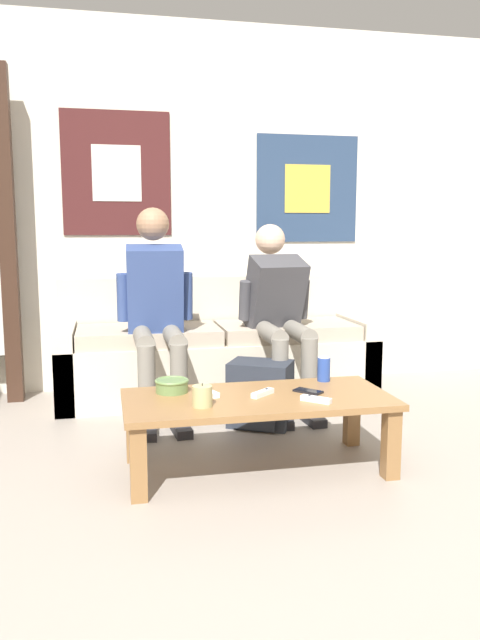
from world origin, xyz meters
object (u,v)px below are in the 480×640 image
at_px(pillar_candle, 202,396).
at_px(couch, 217,354).
at_px(game_controller_far_center, 263,393).
at_px(ceramic_bowl, 172,385).
at_px(game_controller_near_left, 209,392).
at_px(cell_phone, 308,391).
at_px(drink_can_blue, 324,369).
at_px(person_seated_teen, 279,307).
at_px(backpack, 260,396).
at_px(game_controller_near_right, 316,399).
at_px(coffee_table, 258,408).
at_px(person_seated_adult, 156,304).

bearing_deg(pillar_candle, couch, 77.62).
relative_size(couch, game_controller_far_center, 15.99).
bearing_deg(ceramic_bowl, game_controller_near_left, -28.20).
bearing_deg(cell_phone, drink_can_blue, 52.91).
xyz_separation_m(game_controller_far_center, cell_phone, (0.23, 0.01, -0.01)).
bearing_deg(cell_phone, pillar_candle, -166.32).
xyz_separation_m(pillar_candle, cell_phone, (0.53, 0.13, -0.04)).
distance_m(person_seated_teen, game_controller_near_left, 1.18).
relative_size(backpack, cell_phone, 2.90).
bearing_deg(couch, person_seated_teen, -43.85).
xyz_separation_m(ceramic_bowl, game_controller_near_right, (0.62, -0.31, -0.02)).
xyz_separation_m(ceramic_bowl, game_controller_near_left, (0.17, -0.09, -0.02)).
bearing_deg(drink_can_blue, backpack, 118.89).
bearing_deg(drink_can_blue, coffee_table, -151.68).
xyz_separation_m(pillar_candle, drink_can_blue, (0.68, 0.33, 0.02)).
bearing_deg(person_seated_adult, game_controller_far_center, -67.90).
bearing_deg(game_controller_near_right, cell_phone, 83.81).
bearing_deg(cell_phone, backpack, 97.59).
bearing_deg(ceramic_bowl, backpack, 40.67).
bearing_deg(coffee_table, pillar_candle, -158.42).
bearing_deg(game_controller_near_left, pillar_candle, -108.27).
xyz_separation_m(coffee_table, pillar_candle, (-0.28, -0.11, 0.10)).
bearing_deg(drink_can_blue, game_controller_near_left, -166.79).
distance_m(ceramic_bowl, game_controller_near_right, 0.69).
bearing_deg(pillar_candle, drink_can_blue, 25.66).
height_order(backpack, ceramic_bowl, ceramic_bowl).
bearing_deg(backpack, person_seated_teen, 61.28).
height_order(ceramic_bowl, game_controller_far_center, ceramic_bowl).
bearing_deg(ceramic_bowl, coffee_table, -22.63).
bearing_deg(person_seated_teen, pillar_candle, -120.21).
bearing_deg(person_seated_teen, backpack, -118.72).
relative_size(pillar_candle, cell_phone, 0.72).
bearing_deg(ceramic_bowl, drink_can_blue, 4.13).
bearing_deg(game_controller_near_right, couch, 96.98).
xyz_separation_m(backpack, game_controller_near_left, (-0.39, -0.57, 0.19)).
relative_size(couch, coffee_table, 1.69).
xyz_separation_m(person_seated_teen, game_controller_near_right, (-0.16, -1.20, -0.27)).
distance_m(coffee_table, person_seated_adult, 1.15).
distance_m(backpack, ceramic_bowl, 0.76).
xyz_separation_m(coffee_table, game_controller_near_left, (-0.22, 0.07, 0.07)).
bearing_deg(game_controller_near_right, person_seated_teen, 82.41).
xyz_separation_m(ceramic_bowl, cell_phone, (0.64, -0.14, -0.03)).
xyz_separation_m(person_seated_adult, game_controller_near_left, (0.16, -0.94, -0.31)).
xyz_separation_m(pillar_candle, game_controller_near_left, (0.06, 0.18, -0.03)).
distance_m(couch, pillar_candle, 1.53).
bearing_deg(game_controller_near_left, ceramic_bowl, 151.80).
relative_size(backpack, game_controller_far_center, 3.21).
relative_size(backpack, game_controller_near_right, 3.32).
bearing_deg(pillar_candle, game_controller_near_right, -4.31).
bearing_deg(pillar_candle, ceramic_bowl, 111.44).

